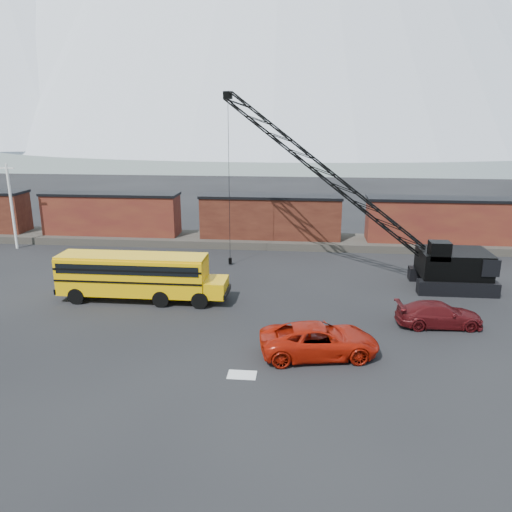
{
  "coord_description": "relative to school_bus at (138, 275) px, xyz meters",
  "views": [
    {
      "loc": [
        3.36,
        -25.64,
        12.12
      ],
      "look_at": [
        0.1,
        6.84,
        3.0
      ],
      "focal_mm": 35.0,
      "sensor_mm": 36.0,
      "label": 1
    }
  ],
  "objects": [
    {
      "name": "utility_pole",
      "position": [
        -16.18,
        12.41,
        2.36
      ],
      "size": [
        1.4,
        0.24,
        8.0
      ],
      "color": "silver",
      "rests_on": "ground"
    },
    {
      "name": "red_pickup",
      "position": [
        12.08,
        -7.09,
        -0.93
      ],
      "size": [
        6.63,
        3.94,
        1.73
      ],
      "primitive_type": "imported",
      "rotation": [
        0.0,
        0.0,
        1.75
      ],
      "color": "#A11607",
      "rests_on": "ground"
    },
    {
      "name": "maroon_suv",
      "position": [
        19.31,
        -2.52,
        -1.06
      ],
      "size": [
        5.19,
        2.4,
        1.47
      ],
      "primitive_type": "imported",
      "rotation": [
        0.0,
        0.0,
        1.64
      ],
      "color": "#450C0F",
      "rests_on": "ground"
    },
    {
      "name": "boxcar_mid",
      "position": [
        7.82,
        16.41,
        0.97
      ],
      "size": [
        13.7,
        3.1,
        4.17
      ],
      "color": "#522417",
      "rests_on": "gravel_berm"
    },
    {
      "name": "school_bus",
      "position": [
        0.0,
        0.0,
        0.0
      ],
      "size": [
        11.65,
        2.65,
        3.19
      ],
      "color": "#DCA104",
      "rests_on": "ground"
    },
    {
      "name": "boxcar_east_near",
      "position": [
        23.82,
        16.41,
        0.97
      ],
      "size": [
        13.7,
        3.1,
        4.17
      ],
      "color": "#4B1715",
      "rests_on": "gravel_berm"
    },
    {
      "name": "crawler_crane",
      "position": [
        12.86,
        6.9,
        6.05
      ],
      "size": [
        20.3,
        6.79,
        14.25
      ],
      "color": "black",
      "rests_on": "ground"
    },
    {
      "name": "boxcar_west_near",
      "position": [
        -8.18,
        16.41,
        0.97
      ],
      "size": [
        13.7,
        3.1,
        4.17
      ],
      "color": "#4B1715",
      "rests_on": "gravel_berm"
    },
    {
      "name": "ground",
      "position": [
        7.82,
        -5.59,
        -1.79
      ],
      "size": [
        160.0,
        160.0,
        0.0
      ],
      "primitive_type": "plane",
      "color": "black",
      "rests_on": "ground"
    },
    {
      "name": "snow_patch",
      "position": [
        8.32,
        -9.59,
        -1.78
      ],
      "size": [
        1.4,
        0.9,
        0.02
      ],
      "primitive_type": "cube",
      "color": "silver",
      "rests_on": "ground"
    },
    {
      "name": "gravel_berm",
      "position": [
        7.82,
        16.41,
        -1.44
      ],
      "size": [
        120.0,
        5.0,
        0.7
      ],
      "primitive_type": "cube",
      "color": "#413B35",
      "rests_on": "ground"
    }
  ]
}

